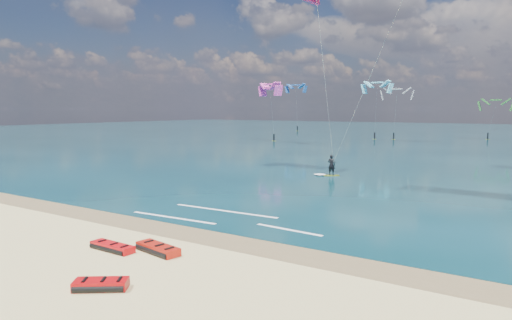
{
  "coord_description": "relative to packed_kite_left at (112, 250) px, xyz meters",
  "views": [
    {
      "loc": [
        17.23,
        -14.52,
        6.42
      ],
      "look_at": [
        2.8,
        8.0,
        3.42
      ],
      "focal_mm": 32.0,
      "sensor_mm": 36.0,
      "label": 1
    }
  ],
  "objects": [
    {
      "name": "packed_kite_right",
      "position": [
        3.29,
        -3.26,
        0.0
      ],
      "size": [
        2.35,
        2.11,
        0.4
      ],
      "primitive_type": null,
      "rotation": [
        0.0,
        0.0,
        0.61
      ],
      "color": "#BD080B",
      "rests_on": "ground"
    },
    {
      "name": "packed_kite_left",
      "position": [
        0.0,
        0.0,
        0.0
      ],
      "size": [
        2.57,
        1.05,
        0.36
      ],
      "primitive_type": null,
      "rotation": [
        0.0,
        0.0,
        -0.02
      ],
      "color": "red",
      "rests_on": "ground"
    },
    {
      "name": "ground",
      "position": [
        -0.79,
        41.04,
        0.0
      ],
      "size": [
        320.0,
        320.0,
        0.0
      ],
      "primitive_type": "plane",
      "color": "tan",
      "rests_on": "ground"
    },
    {
      "name": "kitesurfer_main",
      "position": [
        1.68,
        23.61,
        10.07
      ],
      "size": [
        13.15,
        8.48,
        19.68
      ],
      "rotation": [
        0.0,
        0.0,
        0.73
      ],
      "color": "#C0D819",
      "rests_on": "sea"
    },
    {
      "name": "wet_sand_strip",
      "position": [
        -0.79,
        4.04,
        0.0
      ],
      "size": [
        320.0,
        2.4,
        0.01
      ],
      "primitive_type": "cube",
      "color": "brown",
      "rests_on": "ground"
    },
    {
      "name": "packed_kite_mid",
      "position": [
        2.0,
        0.88,
        0.0
      ],
      "size": [
        2.73,
        1.56,
        0.41
      ],
      "primitive_type": null,
      "rotation": [
        0.0,
        0.0,
        -0.17
      ],
      "color": "red",
      "rests_on": "ground"
    },
    {
      "name": "shoreline_foam",
      "position": [
        0.35,
        7.66,
        0.04
      ],
      "size": [
        12.11,
        3.64,
        0.01
      ],
      "color": "white",
      "rests_on": "ground"
    },
    {
      "name": "sea",
      "position": [
        -0.79,
        105.04,
        0.02
      ],
      "size": [
        320.0,
        200.0,
        0.04
      ],
      "primitive_type": "cube",
      "color": "#092C33",
      "rests_on": "ground"
    },
    {
      "name": "distant_kites",
      "position": [
        -10.79,
        80.27,
        5.49
      ],
      "size": [
        86.3,
        42.77,
        13.1
      ],
      "color": "#2759AB",
      "rests_on": "ground"
    }
  ]
}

